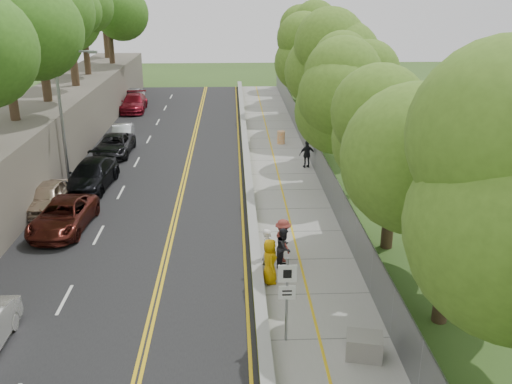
% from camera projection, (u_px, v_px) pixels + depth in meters
% --- Properties ---
extents(ground, '(140.00, 140.00, 0.00)m').
position_uv_depth(ground, '(252.00, 296.00, 22.16)').
color(ground, '#33511E').
rests_on(ground, ground).
extents(road, '(11.20, 66.00, 0.04)m').
position_uv_depth(road, '(158.00, 176.00, 36.01)').
color(road, black).
rests_on(road, ground).
extents(sidewalk, '(4.20, 66.00, 0.05)m').
position_uv_depth(sidewalk, '(283.00, 174.00, 36.33)').
color(sidewalk, gray).
rests_on(sidewalk, ground).
extents(jersey_barrier, '(0.42, 66.00, 0.60)m').
position_uv_depth(jersey_barrier, '(247.00, 171.00, 36.14)').
color(jersey_barrier, '#C3E211').
rests_on(jersey_barrier, ground).
extents(rock_embankment, '(5.00, 66.00, 4.00)m').
position_uv_depth(rock_embankment, '(24.00, 147.00, 35.01)').
color(rock_embankment, '#595147').
rests_on(rock_embankment, ground).
extents(chainlink_fence, '(0.04, 66.00, 2.00)m').
position_uv_depth(chainlink_fence, '(317.00, 159.00, 36.08)').
color(chainlink_fence, slate).
rests_on(chainlink_fence, ground).
extents(trees_embankment, '(6.40, 66.00, 13.00)m').
position_uv_depth(trees_embankment, '(12.00, 2.00, 32.11)').
color(trees_embankment, '#427E22').
rests_on(trees_embankment, rock_embankment).
extents(trees_fenceside, '(7.00, 66.00, 14.00)m').
position_uv_depth(trees_fenceside, '(359.00, 63.00, 34.11)').
color(trees_fenceside, '#598627').
rests_on(trees_fenceside, ground).
extents(streetlight, '(2.52, 0.22, 8.00)m').
position_uv_depth(streetlight, '(64.00, 108.00, 33.29)').
color(streetlight, gray).
rests_on(streetlight, ground).
extents(signpost, '(0.62, 0.09, 3.10)m').
position_uv_depth(signpost, '(287.00, 291.00, 18.70)').
color(signpost, gray).
rests_on(signpost, sidewalk).
extents(construction_barrel, '(0.59, 0.59, 0.97)m').
position_uv_depth(construction_barrel, '(281.00, 137.00, 43.02)').
color(construction_barrel, '#FA6B00').
rests_on(construction_barrel, sidewalk).
extents(concrete_block, '(1.32, 1.10, 0.77)m').
position_uv_depth(concrete_block, '(364.00, 346.00, 18.40)').
color(concrete_block, slate).
rests_on(concrete_block, sidewalk).
extents(car_2, '(2.69, 5.28, 1.43)m').
position_uv_depth(car_2, '(63.00, 216.00, 27.86)').
color(car_2, '#4E1A14').
rests_on(car_2, road).
extents(car_3, '(2.69, 5.72, 1.61)m').
position_uv_depth(car_3, '(92.00, 175.00, 33.57)').
color(car_3, black).
rests_on(car_3, road).
extents(car_4, '(1.76, 4.29, 1.46)m').
position_uv_depth(car_4, '(47.00, 197.00, 30.31)').
color(car_4, '#C3AA8E').
rests_on(car_4, road).
extents(car_5, '(1.78, 4.26, 1.37)m').
position_uv_depth(car_5, '(123.00, 134.00, 43.19)').
color(car_5, silver).
rests_on(car_5, road).
extents(car_6, '(2.35, 5.02, 1.39)m').
position_uv_depth(car_6, '(115.00, 145.00, 40.23)').
color(car_6, black).
rests_on(car_6, road).
extents(car_7, '(2.44, 5.54, 1.58)m').
position_uv_depth(car_7, '(134.00, 103.00, 54.00)').
color(car_7, maroon).
rests_on(car_7, road).
extents(car_8, '(2.13, 4.91, 1.65)m').
position_uv_depth(car_8, '(132.00, 97.00, 56.84)').
color(car_8, '#B2B3B7').
rests_on(car_8, road).
extents(painter_0, '(0.71, 0.99, 1.89)m').
position_uv_depth(painter_0, '(270.00, 261.00, 22.79)').
color(painter_0, '#D69608').
rests_on(painter_0, sidewalk).
extents(painter_1, '(0.69, 0.82, 1.90)m').
position_uv_depth(painter_1, '(268.00, 250.00, 23.72)').
color(painter_1, white).
rests_on(painter_1, sidewalk).
extents(painter_2, '(0.94, 1.04, 1.75)m').
position_uv_depth(painter_2, '(284.00, 248.00, 24.14)').
color(painter_2, black).
rests_on(painter_2, sidewalk).
extents(painter_3, '(1.00, 1.38, 1.92)m').
position_uv_depth(painter_3, '(283.00, 240.00, 24.61)').
color(painter_3, maroon).
rests_on(painter_3, sidewalk).
extents(person_far, '(1.12, 0.65, 1.80)m').
position_uv_depth(person_far, '(307.00, 154.00, 37.28)').
color(person_far, black).
rests_on(person_far, sidewalk).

